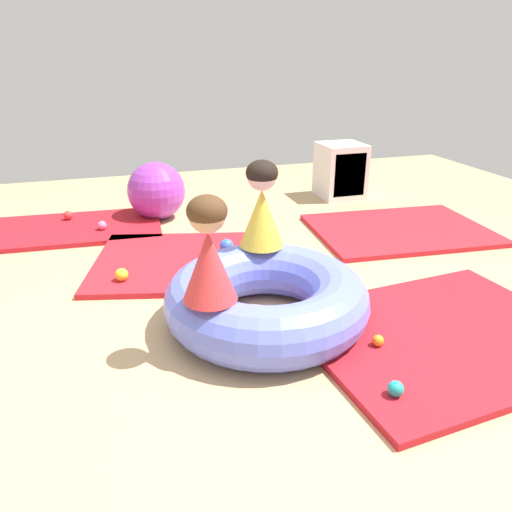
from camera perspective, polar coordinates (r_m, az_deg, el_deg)
The scene contains 16 objects.
ground_plane at distance 2.76m, azimuth -0.01°, elevation -8.95°, with size 8.00×8.00×0.00m, color tan.
gym_mat_front at distance 4.57m, azimuth -22.05°, elevation 2.83°, with size 1.74×0.85×0.04m, color #B21923.
gym_mat_near_right at distance 3.65m, azimuth -9.63°, elevation -0.63°, with size 1.12×1.09×0.04m, color red.
gym_mat_far_right at distance 4.41m, azimuth 16.35°, elevation 2.92°, with size 1.46×1.07×0.04m, color red.
gym_mat_near_left at distance 2.90m, azimuth 20.90°, elevation -8.57°, with size 1.48×1.17×0.04m, color #B21923.
inflatable_cushion at distance 2.77m, azimuth 1.23°, elevation -5.03°, with size 1.15×1.15×0.32m, color #6070E5.
child_in_yellow at distance 2.99m, azimuth 0.68°, elevation 5.92°, with size 0.39×0.39×0.54m.
child_in_red at distance 2.33m, azimuth -5.53°, elevation 0.63°, with size 0.37×0.37×0.53m.
play_ball_yellow at distance 3.37m, azimuth -15.33°, elevation -2.09°, with size 0.09×0.09×0.09m, color yellow.
play_ball_teal at distance 2.33m, azimuth 15.90°, elevation -14.59°, with size 0.07×0.07×0.07m, color teal.
play_ball_blue at distance 3.70m, azimuth -3.43°, elevation 1.18°, with size 0.11×0.11×0.11m, color blue.
play_ball_pink at distance 4.37m, azimuth -17.42°, elevation 3.41°, with size 0.08×0.08×0.08m, color pink.
play_ball_orange at distance 2.65m, azimuth 13.98°, elevation -9.50°, with size 0.06×0.06×0.06m, color orange.
play_ball_red at distance 4.74m, azimuth -20.98°, elevation 4.43°, with size 0.08×0.08×0.08m, color red.
exercise_ball_large at distance 4.61m, azimuth -11.49°, elevation 7.42°, with size 0.53×0.53×0.53m, color purple.
storage_cube at distance 5.29m, azimuth 9.89°, elevation 9.68°, with size 0.44×0.44×0.56m.
Camera 1 is at (-0.70, -2.24, 1.46)m, focal length 34.47 mm.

